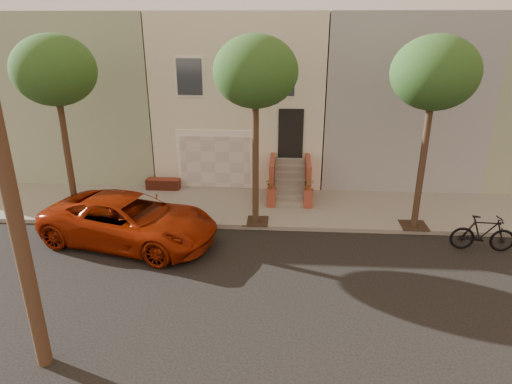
{
  "coord_description": "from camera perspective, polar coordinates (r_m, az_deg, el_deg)",
  "views": [
    {
      "loc": [
        1.96,
        -10.42,
        6.76
      ],
      "look_at": [
        1.08,
        3.0,
        1.6
      ],
      "focal_mm": 31.25,
      "sensor_mm": 36.0,
      "label": 1
    }
  ],
  "objects": [
    {
      "name": "ground",
      "position": [
        12.57,
        -5.92,
        -11.67
      ],
      "size": [
        90.0,
        90.0,
        0.0
      ],
      "primitive_type": "plane",
      "color": "black",
      "rests_on": "ground"
    },
    {
      "name": "sidewalk",
      "position": [
        17.24,
        -3.06,
        -1.87
      ],
      "size": [
        40.0,
        3.7,
        0.15
      ],
      "primitive_type": "cube",
      "color": "gray",
      "rests_on": "ground"
    },
    {
      "name": "house_row",
      "position": [
        21.92,
        -1.43,
        12.79
      ],
      "size": [
        33.1,
        11.7,
        7.0
      ],
      "color": "beige",
      "rests_on": "sidewalk"
    },
    {
      "name": "tree_left",
      "position": [
        16.22,
        -24.39,
        13.86
      ],
      "size": [
        2.7,
        2.57,
        6.3
      ],
      "color": "#2D2116",
      "rests_on": "sidewalk"
    },
    {
      "name": "tree_mid",
      "position": [
        14.43,
        -0.07,
        14.99
      ],
      "size": [
        2.7,
        2.57,
        6.3
      ],
      "color": "#2D2116",
      "rests_on": "sidewalk"
    },
    {
      "name": "tree_right",
      "position": [
        15.1,
        21.91,
        13.81
      ],
      "size": [
        2.7,
        2.57,
        6.3
      ],
      "color": "#2D2116",
      "rests_on": "sidewalk"
    },
    {
      "name": "pickup_truck",
      "position": [
        14.92,
        -15.86,
        -3.47
      ],
      "size": [
        6.16,
        3.93,
        1.58
      ],
      "primitive_type": "imported",
      "rotation": [
        0.0,
        0.0,
        1.32
      ],
      "color": "#901F05",
      "rests_on": "ground"
    },
    {
      "name": "motorcycle",
      "position": [
        15.64,
        27.07,
        -4.73
      ],
      "size": [
        1.98,
        0.68,
        1.17
      ],
      "primitive_type": "imported",
      "rotation": [
        0.0,
        0.0,
        1.5
      ],
      "color": "black",
      "rests_on": "ground"
    }
  ]
}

